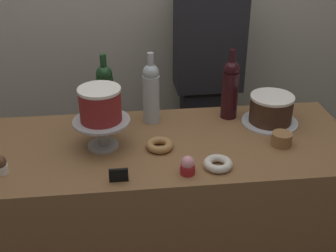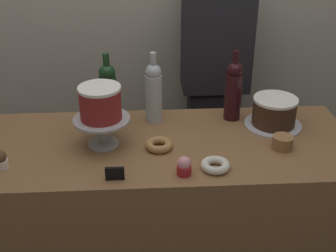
{
  "view_description": "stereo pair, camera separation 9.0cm",
  "coord_description": "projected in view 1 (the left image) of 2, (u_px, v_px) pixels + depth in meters",
  "views": [
    {
      "loc": [
        -0.19,
        -1.61,
        1.84
      ],
      "look_at": [
        0.0,
        0.0,
        0.97
      ],
      "focal_mm": 47.95,
      "sensor_mm": 36.0,
      "label": 1
    },
    {
      "loc": [
        -0.1,
        -1.62,
        1.84
      ],
      "look_at": [
        0.0,
        0.0,
        0.97
      ],
      "focal_mm": 47.95,
      "sensor_mm": 36.0,
      "label": 2
    }
  ],
  "objects": [
    {
      "name": "wine_bottle_clear",
      "position": [
        151.0,
        92.0,
        1.99
      ],
      "size": [
        0.08,
        0.08,
        0.33
      ],
      "color": "#B2BCC1",
      "rests_on": "display_counter"
    },
    {
      "name": "donut_sugar",
      "position": [
        218.0,
        164.0,
        1.71
      ],
      "size": [
        0.11,
        0.11,
        0.03
      ],
      "color": "silver",
      "rests_on": "display_counter"
    },
    {
      "name": "barista_figure",
      "position": [
        207.0,
        88.0,
        2.51
      ],
      "size": [
        0.36,
        0.22,
        1.6
      ],
      "color": "black",
      "rests_on": "ground_plane"
    },
    {
      "name": "cake_stand_pedestal",
      "position": [
        102.0,
        129.0,
        1.81
      ],
      "size": [
        0.23,
        0.23,
        0.12
      ],
      "color": "#B2B2B7",
      "rests_on": "display_counter"
    },
    {
      "name": "white_layer_cake",
      "position": [
        100.0,
        104.0,
        1.76
      ],
      "size": [
        0.17,
        0.17,
        0.14
      ],
      "color": "maroon",
      "rests_on": "cake_stand_pedestal"
    },
    {
      "name": "wine_bottle_green",
      "position": [
        105.0,
        93.0,
        1.97
      ],
      "size": [
        0.08,
        0.08,
        0.33
      ],
      "color": "#193D1E",
      "rests_on": "display_counter"
    },
    {
      "name": "cookie_stack",
      "position": [
        282.0,
        139.0,
        1.85
      ],
      "size": [
        0.08,
        0.08,
        0.05
      ],
      "color": "olive",
      "rests_on": "display_counter"
    },
    {
      "name": "cupcake_strawberry",
      "position": [
        188.0,
        166.0,
        1.66
      ],
      "size": [
        0.06,
        0.06,
        0.07
      ],
      "color": "red",
      "rests_on": "display_counter"
    },
    {
      "name": "silver_serving_platter",
      "position": [
        270.0,
        122.0,
        2.03
      ],
      "size": [
        0.25,
        0.25,
        0.01
      ],
      "color": "silver",
      "rests_on": "display_counter"
    },
    {
      "name": "donut_maple",
      "position": [
        160.0,
        145.0,
        1.83
      ],
      "size": [
        0.11,
        0.11,
        0.03
      ],
      "color": "#B27F47",
      "rests_on": "display_counter"
    },
    {
      "name": "price_sign_chalkboard",
      "position": [
        119.0,
        175.0,
        1.62
      ],
      "size": [
        0.07,
        0.01,
        0.05
      ],
      "color": "black",
      "rests_on": "display_counter"
    },
    {
      "name": "display_counter",
      "position": [
        168.0,
        225.0,
        2.09
      ],
      "size": [
        1.58,
        0.63,
        0.89
      ],
      "color": "brown",
      "rests_on": "ground_plane"
    },
    {
      "name": "wine_bottle_dark_red",
      "position": [
        230.0,
        88.0,
        2.03
      ],
      "size": [
        0.08,
        0.08,
        0.33
      ],
      "color": "black",
      "rests_on": "display_counter"
    },
    {
      "name": "cupcake_chocolate",
      "position": [
        0.0,
        165.0,
        1.67
      ],
      "size": [
        0.06,
        0.06,
        0.07
      ],
      "color": "white",
      "rests_on": "display_counter"
    },
    {
      "name": "chocolate_round_cake",
      "position": [
        271.0,
        109.0,
        2.0
      ],
      "size": [
        0.19,
        0.19,
        0.12
      ],
      "color": "#3D2619",
      "rests_on": "silver_serving_platter"
    }
  ]
}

